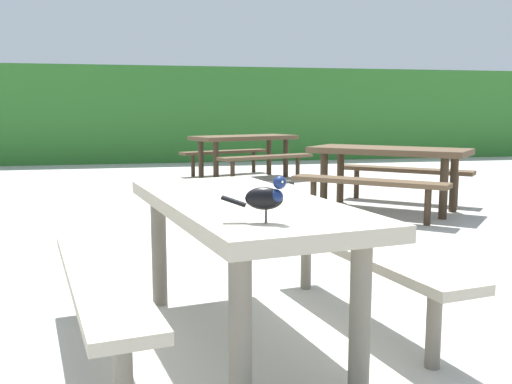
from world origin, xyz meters
TOP-DOWN VIEW (x-y plane):
  - ground_plane at (0.00, 0.00)m, footprint 60.00×60.00m
  - hedge_wall at (0.00, 10.97)m, footprint 28.00×1.48m
  - picnic_table_foreground at (-0.17, 0.03)m, footprint 1.95×1.97m
  - bird_grackle at (-0.19, -0.62)m, footprint 0.28×0.13m
  - picnic_table_mid_left at (2.25, 3.50)m, footprint 2.40×2.39m
  - picnic_table_mid_right at (1.21, 7.04)m, footprint 2.19×2.17m

SIDE VIEW (x-z plane):
  - ground_plane at x=0.00m, z-range 0.00..0.00m
  - picnic_table_foreground at x=-0.17m, z-range 0.19..0.93m
  - picnic_table_mid_left at x=2.25m, z-range 0.19..0.93m
  - picnic_table_mid_right at x=1.21m, z-range 0.19..0.93m
  - bird_grackle at x=-0.19m, z-range 0.75..0.94m
  - hedge_wall at x=0.00m, z-range 0.00..2.15m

